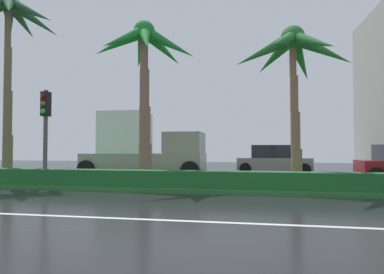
% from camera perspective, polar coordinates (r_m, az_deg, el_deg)
% --- Properties ---
extents(ground_plane, '(90.00, 42.00, 0.10)m').
position_cam_1_polar(ground_plane, '(14.17, 4.63, -8.43)').
color(ground_plane, black).
extents(near_lane_divider_stripe, '(81.00, 0.14, 0.01)m').
position_cam_1_polar(near_lane_divider_stripe, '(7.32, -0.70, -14.36)').
color(near_lane_divider_stripe, white).
rests_on(near_lane_divider_stripe, ground_plane).
extents(median_strip, '(85.50, 4.00, 0.15)m').
position_cam_1_polar(median_strip, '(13.17, 4.21, -8.39)').
color(median_strip, '#2D6B33').
rests_on(median_strip, ground_plane).
extents(median_hedge, '(76.50, 0.70, 0.60)m').
position_cam_1_polar(median_hedge, '(11.75, 3.51, -7.36)').
color(median_hedge, '#1E6028').
rests_on(median_hedge, median_strip).
extents(palm_tree_mid_left, '(4.68, 4.70, 8.47)m').
position_cam_1_polar(palm_tree_mid_left, '(17.76, -29.30, 16.70)').
color(palm_tree_mid_left, brown).
rests_on(palm_tree_mid_left, median_strip).
extents(palm_tree_centre_left, '(4.65, 4.33, 6.83)m').
position_cam_1_polar(palm_tree_centre_left, '(14.49, -8.30, 13.61)').
color(palm_tree_centre_left, brown).
rests_on(palm_tree_centre_left, median_strip).
extents(palm_tree_centre, '(4.49, 4.25, 6.06)m').
position_cam_1_polar(palm_tree_centre, '(13.35, 17.03, 13.17)').
color(palm_tree_centre, brown).
rests_on(palm_tree_centre, median_strip).
extents(traffic_signal_median_left, '(0.28, 0.43, 3.69)m').
position_cam_1_polar(traffic_signal_median_left, '(14.12, -24.08, 2.84)').
color(traffic_signal_median_left, '#4C4C47').
rests_on(traffic_signal_median_left, median_strip).
extents(box_truck_lead, '(6.40, 2.64, 3.46)m').
position_cam_1_polar(box_truck_lead, '(17.73, -8.52, -1.90)').
color(box_truck_lead, gray).
rests_on(box_truck_lead, ground_plane).
extents(car_in_traffic_leading, '(4.30, 2.02, 1.72)m').
position_cam_1_polar(car_in_traffic_leading, '(20.35, 13.79, -3.88)').
color(car_in_traffic_leading, gray).
rests_on(car_in_traffic_leading, ground_plane).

